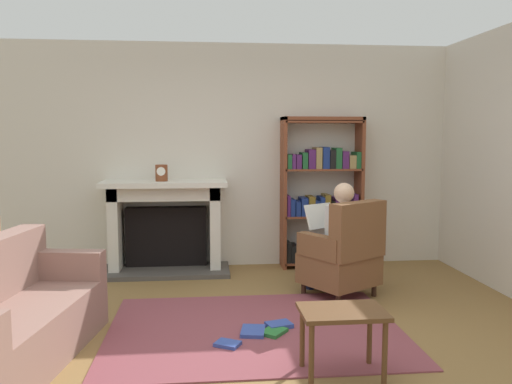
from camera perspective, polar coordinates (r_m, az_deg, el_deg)
name	(u,v)px	position (r m, az deg, el deg)	size (l,w,h in m)	color
ground	(259,344)	(4.18, 0.29, -16.30)	(14.00, 14.00, 0.00)	olive
back_wall	(237,156)	(6.41, -2.10, 3.95)	(5.60, 0.10, 2.70)	beige
side_wall_right	(502,160)	(5.94, 25.26, 3.19)	(0.10, 5.20, 2.70)	beige
area_rug	(255,329)	(4.45, -0.13, -14.76)	(2.40, 1.80, 0.01)	brown
fireplace	(166,223)	(6.24, -9.83, -3.37)	(1.47, 0.64, 1.08)	#4C4742
mantel_clock	(161,173)	(6.07, -10.29, 2.07)	(0.14, 0.14, 0.19)	brown
bookshelf	(322,197)	(6.38, 7.23, -0.50)	(0.98, 0.32, 1.82)	brown
armchair_reading	(344,255)	(5.27, 9.62, -6.79)	(0.87, 0.86, 0.97)	#331E14
seated_reader	(336,234)	(5.30, 8.72, -4.51)	(0.54, 0.59, 1.14)	silver
sofa_floral	(8,320)	(4.12, -25.49, -12.49)	(0.98, 1.79, 0.85)	#916A5F
side_table	(342,320)	(3.59, 9.43, -13.66)	(0.56, 0.39, 0.46)	brown
scattered_books	(261,331)	(4.35, 0.57, -15.00)	(0.68, 0.55, 0.04)	#267233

